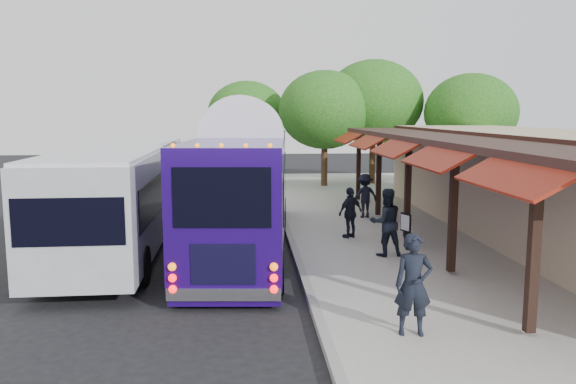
# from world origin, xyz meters

# --- Properties ---
(ground) EXTENTS (90.00, 90.00, 0.00)m
(ground) POSITION_xyz_m (0.00, 0.00, 0.00)
(ground) COLOR black
(ground) RESTS_ON ground
(sidewalk) EXTENTS (10.00, 40.00, 0.15)m
(sidewalk) POSITION_xyz_m (5.00, 4.00, 0.07)
(sidewalk) COLOR #9E9B93
(sidewalk) RESTS_ON ground
(curb) EXTENTS (0.20, 40.00, 0.16)m
(curb) POSITION_xyz_m (0.05, 4.00, 0.07)
(curb) COLOR gray
(curb) RESTS_ON ground
(station_shelter) EXTENTS (8.15, 20.00, 3.60)m
(station_shelter) POSITION_xyz_m (8.38, 4.00, 1.85)
(station_shelter) COLOR tan
(station_shelter) RESTS_ON ground
(coach_bus) EXTENTS (3.34, 11.87, 3.75)m
(coach_bus) POSITION_xyz_m (-1.45, 3.79, 2.02)
(coach_bus) COLOR #210860
(coach_bus) RESTS_ON ground
(city_bus) EXTENTS (2.87, 11.90, 3.18)m
(city_bus) POSITION_xyz_m (-5.23, 4.20, 1.76)
(city_bus) COLOR #999DA2
(city_bus) RESTS_ON ground
(ped_a) EXTENTS (0.73, 0.52, 1.89)m
(ped_a) POSITION_xyz_m (1.65, -3.78, 1.10)
(ped_a) COLOR black
(ped_a) RESTS_ON sidewalk
(ped_b) EXTENTS (1.03, 0.85, 1.94)m
(ped_b) POSITION_xyz_m (2.58, 1.97, 1.12)
(ped_b) COLOR black
(ped_b) RESTS_ON sidewalk
(ped_c) EXTENTS (1.04, 0.88, 1.67)m
(ped_c) POSITION_xyz_m (2.00, 4.36, 0.98)
(ped_c) COLOR black
(ped_c) RESTS_ON sidewalk
(ped_d) EXTENTS (1.22, 0.85, 1.72)m
(ped_d) POSITION_xyz_m (3.22, 7.89, 1.01)
(ped_d) COLOR black
(ped_d) RESTS_ON sidewalk
(sign_board) EXTENTS (0.22, 0.45, 1.04)m
(sign_board) POSITION_xyz_m (3.44, 2.96, 0.85)
(sign_board) COLOR black
(sign_board) RESTS_ON sidewalk
(tree_left) EXTENTS (5.13, 5.13, 6.57)m
(tree_left) POSITION_xyz_m (2.98, 17.72, 4.38)
(tree_left) COLOR #382314
(tree_left) RESTS_ON ground
(tree_mid) EXTENTS (5.67, 5.67, 7.26)m
(tree_mid) POSITION_xyz_m (5.93, 18.66, 4.84)
(tree_mid) COLOR #382314
(tree_mid) RESTS_ON ground
(tree_right) EXTENTS (4.95, 4.95, 6.34)m
(tree_right) POSITION_xyz_m (10.71, 16.22, 4.22)
(tree_right) COLOR #382314
(tree_right) RESTS_ON ground
(tree_far) EXTENTS (4.80, 4.80, 6.14)m
(tree_far) POSITION_xyz_m (-1.33, 20.81, 4.09)
(tree_far) COLOR #382314
(tree_far) RESTS_ON ground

